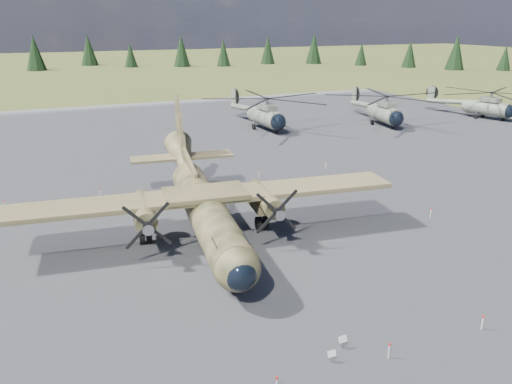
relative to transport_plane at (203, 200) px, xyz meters
name	(u,v)px	position (x,y,z in m)	size (l,w,h in m)	color
ground	(246,253)	(1.67, -4.34, -2.72)	(500.00, 500.00, 0.00)	brown
apron	(203,206)	(1.67, 5.66, -2.72)	(120.00, 120.00, 0.04)	slate
transport_plane	(203,200)	(0.00, 0.00, 0.00)	(28.83, 26.05, 9.48)	#31361D
helicopter_near	(266,107)	(19.89, 32.82, 0.71)	(20.30, 23.11, 4.84)	slate
helicopter_mid	(385,104)	(37.98, 28.53, 0.62)	(21.16, 23.01, 4.72)	slate
helicopter_far	(488,100)	(57.05, 26.56, 0.44)	(22.09, 22.54, 4.47)	slate
info_placard_left	(343,340)	(2.03, -16.29, -2.25)	(0.46, 0.20, 0.71)	gray
info_placard_right	(332,355)	(0.97, -17.01, -2.29)	(0.42, 0.19, 0.66)	gray
barrier_fence	(240,248)	(1.21, -4.41, -2.22)	(33.12, 29.62, 0.85)	silver
treeline	(81,170)	(-8.16, 4.46, 2.11)	(328.41, 328.07, 10.98)	black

